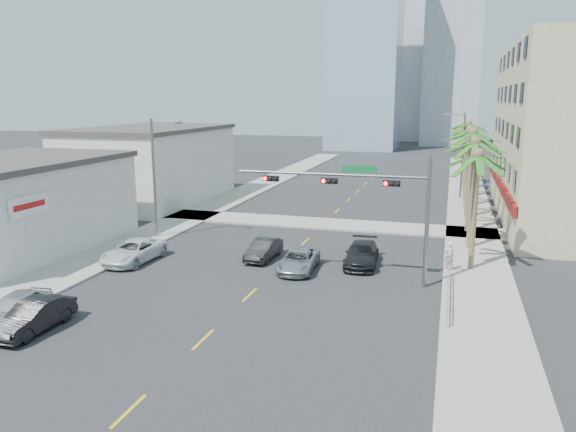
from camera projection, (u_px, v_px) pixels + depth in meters
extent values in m
plane|color=#262628|center=(221.00, 323.00, 26.64)|extent=(260.00, 260.00, 0.00)
cube|color=gray|center=(473.00, 239.00, 42.14)|extent=(4.00, 120.00, 0.15)
cube|color=gray|center=(183.00, 220.00, 48.70)|extent=(4.00, 120.00, 0.15)
cube|color=gray|center=(323.00, 224.00, 47.30)|extent=(80.00, 4.00, 0.15)
cube|color=maroon|center=(500.00, 183.00, 50.27)|extent=(0.30, 28.00, 0.80)
cube|color=beige|center=(10.00, 208.00, 38.74)|extent=(10.00, 16.00, 6.00)
cube|color=beige|center=(151.00, 166.00, 57.54)|extent=(11.00, 18.00, 7.20)
cube|color=#99B2C6|center=(366.00, 29.00, 113.13)|extent=(14.00, 14.00, 48.00)
cube|color=#ADADB2|center=(455.00, 6.00, 121.33)|extent=(12.00, 12.00, 60.00)
cube|color=#ADADB2|center=(403.00, 55.00, 140.56)|extent=(16.00, 16.00, 42.00)
cylinder|color=slate|center=(427.00, 225.00, 30.96)|extent=(0.24, 0.24, 7.20)
cylinder|color=slate|center=(330.00, 174.00, 31.92)|extent=(11.00, 0.16, 0.16)
cube|color=#0C662D|center=(360.00, 169.00, 31.39)|extent=(2.00, 0.05, 0.40)
cube|color=black|center=(392.00, 183.00, 30.90)|extent=(0.95, 0.28, 0.32)
sphere|color=#FF0C05|center=(386.00, 184.00, 30.83)|extent=(0.22, 0.22, 0.22)
cube|color=black|center=(329.00, 181.00, 31.85)|extent=(0.95, 0.28, 0.32)
sphere|color=#FF0C05|center=(323.00, 181.00, 31.79)|extent=(0.22, 0.22, 0.22)
cube|color=black|center=(271.00, 178.00, 32.81)|extent=(0.95, 0.28, 0.32)
sphere|color=#FF0C05|center=(265.00, 179.00, 32.75)|extent=(0.22, 0.22, 0.22)
cylinder|color=brown|center=(474.00, 213.00, 34.00)|extent=(0.36, 0.36, 7.20)
cylinder|color=brown|center=(472.00, 196.00, 38.85)|extent=(0.36, 0.36, 7.56)
cylinder|color=brown|center=(470.00, 183.00, 43.70)|extent=(0.36, 0.36, 7.92)
cylinder|color=brown|center=(468.00, 179.00, 48.66)|extent=(0.36, 0.36, 7.20)
cylinder|color=brown|center=(467.00, 169.00, 53.51)|extent=(0.36, 0.36, 7.56)
cylinder|color=brown|center=(466.00, 162.00, 58.35)|extent=(0.36, 0.36, 7.92)
cylinder|color=brown|center=(465.00, 160.00, 63.31)|extent=(0.36, 0.36, 7.20)
cylinder|color=brown|center=(464.00, 154.00, 68.16)|extent=(0.36, 0.36, 7.56)
cylinder|color=slate|center=(154.00, 179.00, 41.93)|extent=(0.20, 0.20, 9.00)
cylinder|color=slate|center=(165.00, 121.00, 40.74)|extent=(2.20, 0.12, 0.12)
cube|color=slate|center=(178.00, 123.00, 40.46)|extent=(0.50, 0.25, 0.18)
cylinder|color=slate|center=(463.00, 156.00, 58.35)|extent=(0.20, 0.20, 9.00)
cylinder|color=slate|center=(454.00, 114.00, 57.77)|extent=(2.20, 0.12, 0.12)
cube|color=slate|center=(443.00, 115.00, 58.09)|extent=(0.50, 0.25, 0.18)
cylinder|color=silver|center=(448.00, 291.00, 29.35)|extent=(0.08, 8.00, 0.08)
cylinder|color=silver|center=(448.00, 285.00, 29.28)|extent=(0.08, 8.00, 0.08)
cylinder|color=silver|center=(447.00, 321.00, 25.60)|extent=(0.08, 0.08, 1.00)
cylinder|color=silver|center=(447.00, 305.00, 27.48)|extent=(0.08, 0.08, 1.00)
cylinder|color=silver|center=(448.00, 292.00, 29.36)|extent=(0.08, 0.08, 1.00)
cylinder|color=silver|center=(448.00, 280.00, 31.24)|extent=(0.08, 0.08, 1.00)
cylinder|color=silver|center=(448.00, 270.00, 33.12)|extent=(0.08, 0.08, 1.00)
imported|color=silver|center=(15.00, 308.00, 26.56)|extent=(2.14, 4.42, 1.45)
imported|color=black|center=(34.00, 316.00, 25.57)|extent=(1.56, 4.30, 1.41)
imported|color=white|center=(133.00, 251.00, 36.39)|extent=(2.61, 5.22, 1.42)
imported|color=black|center=(264.00, 249.00, 37.08)|extent=(1.58, 4.08, 1.32)
imported|color=#B1B1B6|center=(298.00, 261.00, 34.59)|extent=(2.31, 4.63, 1.26)
imported|color=black|center=(362.00, 254.00, 35.73)|extent=(2.27, 4.98, 1.41)
imported|color=silver|center=(449.00, 256.00, 34.14)|extent=(0.77, 0.68, 1.77)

